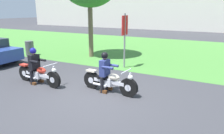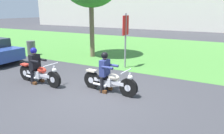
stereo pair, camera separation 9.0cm
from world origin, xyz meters
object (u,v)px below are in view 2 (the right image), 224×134
motorcycle_lead (109,81)px  motorcycle_follow (39,74)px  rider_follow (35,63)px  sign_banner (126,32)px  trash_can (31,48)px  rider_lead (105,69)px

motorcycle_lead → motorcycle_follow: 2.83m
rider_follow → sign_banner: (2.07, 3.65, 0.91)m
trash_can → sign_banner: bearing=1.4°
rider_lead → trash_can: size_ratio=1.54×
motorcycle_lead → rider_lead: size_ratio=1.52×
motorcycle_follow → trash_can: 5.68m
motorcycle_follow → rider_lead: bearing=15.2°
rider_lead → motorcycle_follow: bearing=-164.8°
motorcycle_lead → rider_follow: (-2.95, -0.52, 0.42)m
motorcycle_lead → rider_lead: 0.46m
motorcycle_follow → sign_banner: 4.34m
motorcycle_lead → motorcycle_follow: (-2.78, -0.53, -0.00)m
motorcycle_lead → rider_lead: rider_lead is taller
motorcycle_follow → rider_follow: rider_follow is taller
motorcycle_lead → motorcycle_follow: motorcycle_lead is taller
motorcycle_lead → rider_lead: bearing=179.1°
rider_lead → motorcycle_follow: 2.70m
rider_lead → rider_follow: size_ratio=1.00×
motorcycle_lead → sign_banner: 3.52m
rider_follow → motorcycle_lead: bearing=13.4°
motorcycle_lead → motorcycle_follow: size_ratio=0.96×
rider_follow → sign_banner: 4.30m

